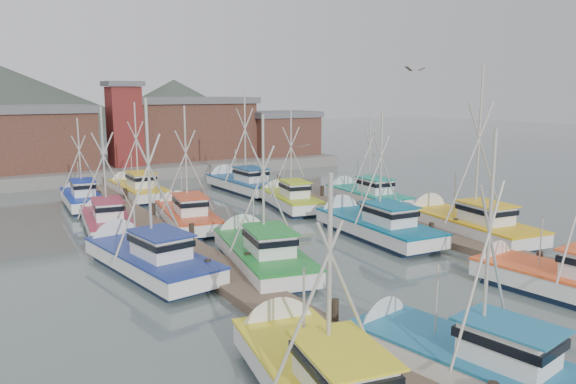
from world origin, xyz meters
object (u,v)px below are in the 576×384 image
lookout_tower (124,123)px  boat_0 (461,359)px  boat_4 (260,252)px  boat_12 (136,189)px  boat_1 (559,281)px  boat_8 (185,215)px

lookout_tower → boat_0: size_ratio=0.95×
boat_4 → boat_12: (0.12, 21.94, 0.00)m
boat_1 → boat_8: size_ratio=0.99×
lookout_tower → boat_12: size_ratio=0.94×
boat_0 → boat_8: (0.22, 23.44, 0.00)m
boat_8 → boat_12: 11.81m
boat_12 → lookout_tower: bearing=78.0°
boat_0 → boat_12: bearing=79.3°
boat_0 → boat_4: bearing=78.8°
boat_1 → boat_12: size_ratio=1.00×
boat_4 → boat_8: bearing=102.2°
boat_4 → boat_1: bearing=-38.0°
boat_1 → boat_4: (-8.91, 10.54, -0.00)m
lookout_tower → boat_1: bearing=-81.8°
lookout_tower → boat_0: bearing=-93.5°
lookout_tower → boat_8: (-2.63, -23.46, -4.87)m
boat_4 → lookout_tower: bearing=97.5°
boat_0 → boat_1: bearing=6.7°
boat_4 → boat_12: boat_12 is taller
boat_0 → boat_12: size_ratio=0.99×
boat_4 → boat_12: 21.94m
lookout_tower → boat_8: 24.10m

